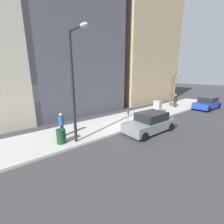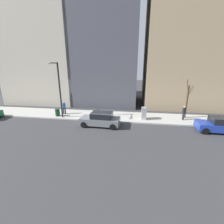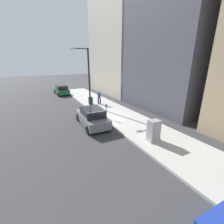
{
  "view_description": "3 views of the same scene",
  "coord_description": "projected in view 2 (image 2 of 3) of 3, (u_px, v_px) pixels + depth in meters",
  "views": [
    {
      "loc": [
        -7.72,
        8.58,
        4.36
      ],
      "look_at": [
        0.98,
        1.41,
        1.46
      ],
      "focal_mm": 24.0,
      "sensor_mm": 36.0,
      "label": 1
    },
    {
      "loc": [
        -16.04,
        -4.0,
        6.13
      ],
      "look_at": [
        0.86,
        -1.46,
        0.98
      ],
      "focal_mm": 24.0,
      "sensor_mm": 36.0,
      "label": 2
    },
    {
      "loc": [
        -5.38,
        -11.85,
        5.11
      ],
      "look_at": [
        -0.05,
        -1.91,
        1.41
      ],
      "focal_mm": 24.0,
      "sensor_mm": 36.0,
      "label": 3
    }
  ],
  "objects": [
    {
      "name": "parked_car_blue",
      "position": [
        221.0,
        125.0,
        14.52
      ],
      "size": [
        2.07,
        4.27,
        1.52
      ],
      "rotation": [
        0.0,
        0.0,
        -0.04
      ],
      "color": "#1E389E",
      "rests_on": "ground"
    },
    {
      "name": "pedestrian_midblock",
      "position": [
        64.0,
        107.0,
        19.72
      ],
      "size": [
        0.36,
        0.36,
        1.66
      ],
      "rotation": [
        0.0,
        0.0,
        2.51
      ],
      "color": "#1E1E2D",
      "rests_on": "sidewalk"
    },
    {
      "name": "pedestrian_near_meter",
      "position": [
        184.0,
        112.0,
        17.49
      ],
      "size": [
        0.4,
        0.36,
        1.66
      ],
      "rotation": [
        0.0,
        0.0,
        6.25
      ],
      "color": "#1E1E2D",
      "rests_on": "sidewalk"
    },
    {
      "name": "office_tower_left",
      "position": [
        181.0,
        47.0,
        23.73
      ],
      "size": [
        11.03,
        11.03,
        18.41
      ],
      "primitive_type": "cube",
      "color": "tan",
      "rests_on": "ground"
    },
    {
      "name": "trash_bin",
      "position": [
        58.0,
        112.0,
        18.99
      ],
      "size": [
        0.56,
        0.56,
        0.9
      ],
      "primitive_type": "cylinder",
      "color": "#14381E",
      "rests_on": "sidewalk"
    },
    {
      "name": "office_tower_right",
      "position": [
        50.0,
        45.0,
        27.29
      ],
      "size": [
        12.27,
        12.27,
        20.05
      ],
      "primitive_type": "cube",
      "color": "#BCB29E",
      "rests_on": "ground"
    },
    {
      "name": "parking_meter",
      "position": [
        98.0,
        112.0,
        17.69
      ],
      "size": [
        0.14,
        0.1,
        1.35
      ],
      "color": "slate",
      "rests_on": "sidewalk"
    },
    {
      "name": "sidewalk",
      "position": [
        102.0,
        116.0,
        19.4
      ],
      "size": [
        4.0,
        36.0,
        0.15
      ],
      "primitive_type": "cube",
      "color": "#B2AFA8",
      "rests_on": "ground"
    },
    {
      "name": "office_block_center",
      "position": [
        107.0,
        17.0,
        23.69
      ],
      "size": [
        10.14,
        10.14,
        27.48
      ],
      "primitive_type": "cube",
      "color": "#4C4C56",
      "rests_on": "ground"
    },
    {
      "name": "ground_plane",
      "position": [
        99.0,
        122.0,
        17.53
      ],
      "size": [
        120.0,
        120.0,
        0.0
      ],
      "primitive_type": "plane",
      "color": "#38383A"
    },
    {
      "name": "parked_car_grey",
      "position": [
        101.0,
        119.0,
        16.09
      ],
      "size": [
        2.06,
        4.26,
        1.52
      ],
      "rotation": [
        0.0,
        0.0,
        -0.04
      ],
      "color": "slate",
      "rests_on": "ground"
    },
    {
      "name": "utility_box",
      "position": [
        144.0,
        113.0,
        17.77
      ],
      "size": [
        0.83,
        0.61,
        1.43
      ],
      "color": "#A8A399",
      "rests_on": "sidewalk"
    },
    {
      "name": "bare_tree",
      "position": [
        187.0,
        101.0,
        17.86
      ],
      "size": [
        1.63,
        1.16,
        4.69
      ],
      "color": "brown",
      "rests_on": "sidewalk"
    },
    {
      "name": "streetlamp",
      "position": [
        58.0,
        86.0,
        17.31
      ],
      "size": [
        1.97,
        0.32,
        6.5
      ],
      "color": "black",
      "rests_on": "sidewalk"
    }
  ]
}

